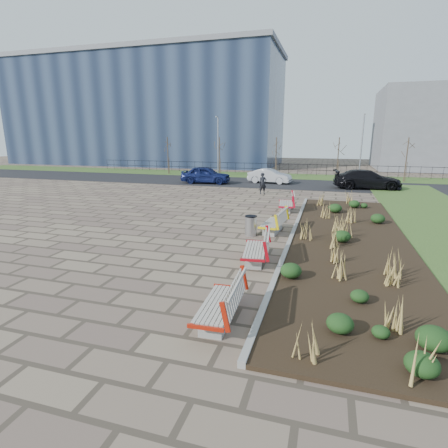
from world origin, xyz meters
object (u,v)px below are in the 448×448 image
(litter_bin, at_px, (251,226))
(pedestrian, at_px, (263,183))
(car_blue, at_px, (206,175))
(lamp_east, at_px, (361,148))
(car_black, at_px, (367,179))
(bench_a, at_px, (218,302))
(lamp_west, at_px, (218,147))
(bench_d, at_px, (286,202))
(bench_c, at_px, (273,221))
(car_silver, at_px, (270,176))
(bench_b, at_px, (255,248))

(litter_bin, xyz_separation_m, pedestrian, (-1.53, 11.08, 0.35))
(car_blue, bearing_deg, lamp_east, -70.89)
(car_black, bearing_deg, bench_a, 161.70)
(pedestrian, xyz_separation_m, car_blue, (-5.97, 4.34, -0.01))
(bench_a, height_order, lamp_west, lamp_west)
(bench_d, bearing_deg, bench_c, -96.73)
(car_silver, bearing_deg, car_black, -91.37)
(bench_b, bearing_deg, car_black, 66.95)
(bench_b, bearing_deg, bench_a, -97.69)
(bench_a, xyz_separation_m, bench_c, (0.00, 8.10, 0.00))
(bench_c, bearing_deg, bench_a, -84.44)
(bench_a, bearing_deg, lamp_west, 104.92)
(bench_a, relative_size, pedestrian, 1.35)
(bench_c, xyz_separation_m, car_black, (5.25, 15.16, 0.28))
(bench_a, bearing_deg, lamp_east, 77.43)
(bench_c, height_order, pedestrian, pedestrian)
(car_silver, bearing_deg, car_blue, 114.88)
(bench_c, height_order, bench_d, same)
(bench_a, xyz_separation_m, car_black, (5.25, 23.26, 0.28))
(bench_b, xyz_separation_m, pedestrian, (-2.36, 14.23, 0.28))
(bench_d, xyz_separation_m, lamp_east, (5.00, 15.66, 2.54))
(bench_a, height_order, bench_d, same)
(bench_c, height_order, litter_bin, bench_c)
(bench_c, distance_m, pedestrian, 10.55)
(bench_b, xyz_separation_m, car_silver, (-2.86, 20.33, 0.16))
(bench_c, relative_size, bench_d, 1.00)
(bench_a, bearing_deg, car_blue, 107.53)
(lamp_east, bearing_deg, car_silver, -152.93)
(bench_d, bearing_deg, car_black, 56.56)
(car_blue, bearing_deg, bench_d, -144.18)
(bench_b, height_order, car_black, car_black)
(bench_b, bearing_deg, litter_bin, 97.09)
(bench_d, bearing_deg, bench_a, -96.73)
(car_blue, distance_m, lamp_east, 14.71)
(car_silver, bearing_deg, pedestrian, -168.24)
(car_blue, height_order, lamp_west, lamp_west)
(litter_bin, bearing_deg, lamp_west, 111.08)
(bench_a, relative_size, lamp_east, 0.35)
(bench_a, distance_m, lamp_west, 29.98)
(car_silver, bearing_deg, lamp_west, 63.97)
(bench_b, height_order, litter_bin, bench_b)
(bench_b, distance_m, car_blue, 20.36)
(bench_c, relative_size, car_blue, 0.48)
(lamp_west, bearing_deg, bench_a, -72.47)
(bench_a, height_order, litter_bin, bench_a)
(lamp_east, bearing_deg, lamp_west, 180.00)
(lamp_east, bearing_deg, car_black, -87.26)
(car_blue, bearing_deg, pedestrian, -130.31)
(car_black, bearing_deg, lamp_east, -2.84)
(lamp_east, bearing_deg, bench_c, -103.78)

